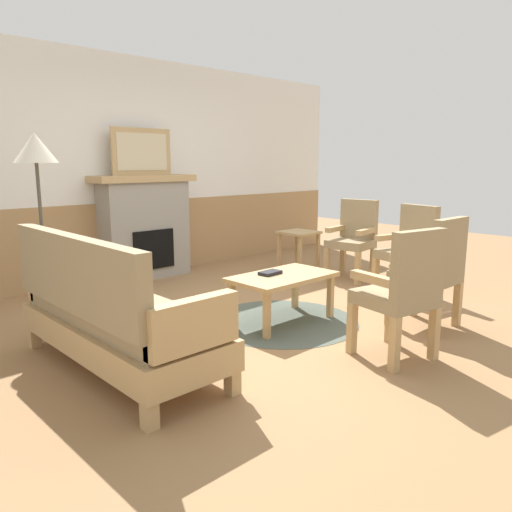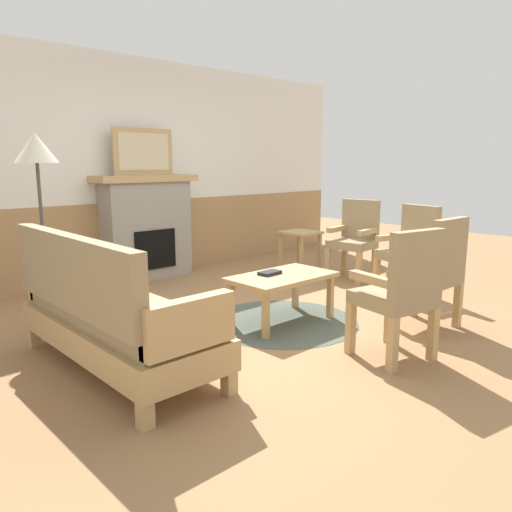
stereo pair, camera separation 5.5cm
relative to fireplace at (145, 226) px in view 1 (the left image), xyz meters
The scene contains 14 objects.
ground_plane 2.44m from the fireplace, 90.00° to the right, with size 14.00×14.00×0.00m, color #997047.
wall_back 0.70m from the fireplace, 90.00° to the left, with size 7.20×0.14×2.70m.
fireplace is the anchor object (origin of this frame).
framed_picture 0.91m from the fireplace, 90.00° to the left, with size 0.80×0.04×0.56m.
couch 2.88m from the fireplace, 125.75° to the right, with size 0.70×1.80×0.98m.
coffee_table 2.41m from the fireplace, 91.21° to the right, with size 0.96×0.56×0.44m.
round_rug 2.49m from the fireplace, 91.21° to the right, with size 1.39×1.39×0.01m, color #4C564C.
book_on_table 2.32m from the fireplace, 93.01° to the right, with size 0.21×0.12×0.03m, color black.
armchair_near_fireplace 3.16m from the fireplace, 58.73° to the right, with size 0.58×0.58×0.98m.
armchair_by_window_left 2.59m from the fireplace, 44.78° to the right, with size 0.54×0.54×0.98m.
armchair_front_left 3.60m from the fireplace, 91.04° to the right, with size 0.56×0.56×0.98m.
armchair_front_center 3.50m from the fireplace, 77.22° to the right, with size 0.49×0.49×0.98m.
side_table 1.97m from the fireplace, 35.62° to the right, with size 0.44×0.44×0.55m.
floor_lamp_by_couch 2.07m from the fireplace, 148.34° to the right, with size 0.36×0.36×1.68m.
Camera 1 is at (-3.22, -3.01, 1.44)m, focal length 34.63 mm.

